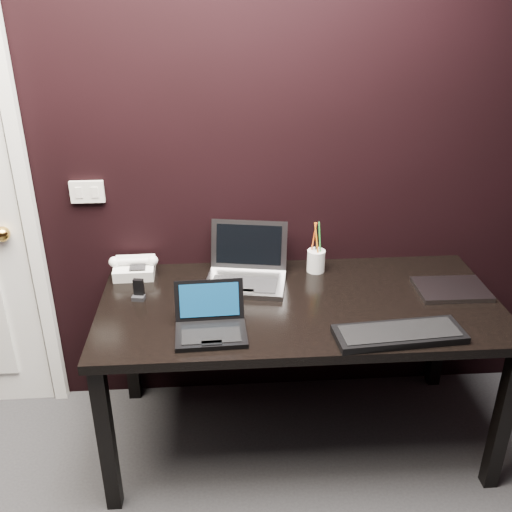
{
  "coord_description": "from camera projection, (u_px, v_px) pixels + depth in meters",
  "views": [
    {
      "loc": [
        -0.03,
        -0.69,
        1.96
      ],
      "look_at": [
        0.11,
        1.35,
        0.99
      ],
      "focal_mm": 40.0,
      "sensor_mm": 36.0,
      "label": 1
    }
  ],
  "objects": [
    {
      "name": "desk",
      "position": [
        299.0,
        317.0,
        2.46
      ],
      "size": [
        1.7,
        0.8,
        0.74
      ],
      "color": "black",
      "rests_on": "ground"
    },
    {
      "name": "closed_laptop",
      "position": [
        451.0,
        289.0,
        2.5
      ],
      "size": [
        0.31,
        0.22,
        0.02
      ],
      "color": "gray",
      "rests_on": "desk"
    },
    {
      "name": "wall_back",
      "position": [
        224.0,
        149.0,
        2.53
      ],
      "size": [
        4.0,
        0.0,
        4.0
      ],
      "primitive_type": "plane",
      "rotation": [
        1.57,
        0.0,
        0.0
      ],
      "color": "black",
      "rests_on": "ground"
    },
    {
      "name": "wall_switch",
      "position": [
        87.0,
        192.0,
        2.55
      ],
      "size": [
        0.15,
        0.02,
        0.1
      ],
      "color": "silver",
      "rests_on": "wall_back"
    },
    {
      "name": "silver_laptop",
      "position": [
        246.0,
        272.0,
        2.57
      ],
      "size": [
        0.4,
        0.37,
        0.24
      ],
      "color": "gray",
      "rests_on": "desk"
    },
    {
      "name": "ext_keyboard",
      "position": [
        399.0,
        334.0,
        2.17
      ],
      "size": [
        0.51,
        0.21,
        0.03
      ],
      "color": "black",
      "rests_on": "desk"
    },
    {
      "name": "netbook",
      "position": [
        211.0,
        324.0,
        2.2
      ],
      "size": [
        0.28,
        0.25,
        0.17
      ],
      "color": "black",
      "rests_on": "desk"
    },
    {
      "name": "pen_cup",
      "position": [
        316.0,
        260.0,
        2.66
      ],
      "size": [
        0.1,
        0.1,
        0.25
      ],
      "color": "silver",
      "rests_on": "desk"
    },
    {
      "name": "mobile_phone",
      "position": [
        139.0,
        292.0,
        2.43
      ],
      "size": [
        0.06,
        0.05,
        0.09
      ],
      "color": "black",
      "rests_on": "desk"
    },
    {
      "name": "desk_phone",
      "position": [
        134.0,
        267.0,
        2.63
      ],
      "size": [
        0.22,
        0.17,
        0.11
      ],
      "color": "white",
      "rests_on": "desk"
    }
  ]
}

